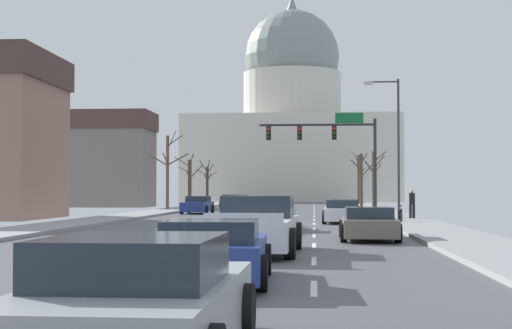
{
  "coord_description": "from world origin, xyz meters",
  "views": [
    {
      "loc": [
        3.51,
        -37.67,
        1.74
      ],
      "look_at": [
        -2.06,
        34.91,
        4.21
      ],
      "focal_mm": 53.3,
      "sensor_mm": 36.0,
      "label": 1
    }
  ],
  "objects_px": {
    "signal_gantry": "(333,141)",
    "bicycle_parked": "(400,215)",
    "pickup_truck_near_04": "(256,227)",
    "sedan_oncoming_03": "(240,200)",
    "sedan_near_01": "(342,212)",
    "sedan_near_06": "(138,303)",
    "sedan_near_00": "(346,210)",
    "street_lamp_right": "(394,136)",
    "sedan_near_03": "(369,224)",
    "sedan_oncoming_00": "(198,205)",
    "sedan_oncoming_01": "(254,203)",
    "sedan_near_02": "(271,218)",
    "sedan_near_05": "(213,252)",
    "sedan_oncoming_02": "(230,201)",
    "pedestrian_00": "(412,202)"
  },
  "relations": [
    {
      "from": "street_lamp_right",
      "to": "sedan_oncoming_03",
      "type": "relative_size",
      "value": 1.75
    },
    {
      "from": "signal_gantry",
      "to": "street_lamp_right",
      "type": "height_order",
      "value": "street_lamp_right"
    },
    {
      "from": "sedan_oncoming_00",
      "to": "sedan_oncoming_03",
      "type": "distance_m",
      "value": 31.01
    },
    {
      "from": "sedan_oncoming_00",
      "to": "bicycle_parked",
      "type": "distance_m",
      "value": 21.26
    },
    {
      "from": "sedan_oncoming_00",
      "to": "sedan_oncoming_03",
      "type": "xyz_separation_m",
      "value": [
        0.21,
        31.01,
        -0.04
      ]
    },
    {
      "from": "sedan_near_01",
      "to": "sedan_near_06",
      "type": "bearing_deg",
      "value": -95.61
    },
    {
      "from": "pickup_truck_near_04",
      "to": "sedan_near_05",
      "type": "xyz_separation_m",
      "value": [
        -0.29,
        -6.74,
        -0.15
      ]
    },
    {
      "from": "pickup_truck_near_04",
      "to": "sedan_oncoming_03",
      "type": "xyz_separation_m",
      "value": [
        -6.89,
        66.38,
        -0.15
      ]
    },
    {
      "from": "sedan_near_02",
      "to": "street_lamp_right",
      "type": "bearing_deg",
      "value": 56.89
    },
    {
      "from": "street_lamp_right",
      "to": "pickup_truck_near_04",
      "type": "height_order",
      "value": "street_lamp_right"
    },
    {
      "from": "sedan_near_00",
      "to": "signal_gantry",
      "type": "bearing_deg",
      "value": 97.6
    },
    {
      "from": "bicycle_parked",
      "to": "pickup_truck_near_04",
      "type": "bearing_deg",
      "value": -107.91
    },
    {
      "from": "sedan_near_00",
      "to": "sedan_oncoming_01",
      "type": "bearing_deg",
      "value": 108.8
    },
    {
      "from": "pickup_truck_near_04",
      "to": "bicycle_parked",
      "type": "relative_size",
      "value": 3.11
    },
    {
      "from": "sedan_near_01",
      "to": "sedan_oncoming_00",
      "type": "bearing_deg",
      "value": 122.65
    },
    {
      "from": "sedan_oncoming_02",
      "to": "sedan_oncoming_03",
      "type": "height_order",
      "value": "sedan_oncoming_02"
    },
    {
      "from": "sedan_oncoming_02",
      "to": "street_lamp_right",
      "type": "bearing_deg",
      "value": -70.04
    },
    {
      "from": "signal_gantry",
      "to": "bicycle_parked",
      "type": "height_order",
      "value": "signal_gantry"
    },
    {
      "from": "street_lamp_right",
      "to": "sedan_near_03",
      "type": "height_order",
      "value": "street_lamp_right"
    },
    {
      "from": "sedan_near_02",
      "to": "sedan_oncoming_03",
      "type": "height_order",
      "value": "sedan_oncoming_03"
    },
    {
      "from": "signal_gantry",
      "to": "sedan_oncoming_03",
      "type": "xyz_separation_m",
      "value": [
        -9.78,
        35.92,
        -4.5
      ]
    },
    {
      "from": "sedan_near_02",
      "to": "sedan_oncoming_01",
      "type": "height_order",
      "value": "sedan_oncoming_01"
    },
    {
      "from": "sedan_near_06",
      "to": "sedan_oncoming_00",
      "type": "distance_m",
      "value": 49.25
    },
    {
      "from": "pickup_truck_near_04",
      "to": "pedestrian_00",
      "type": "height_order",
      "value": "pedestrian_00"
    },
    {
      "from": "sedan_near_03",
      "to": "sedan_near_06",
      "type": "bearing_deg",
      "value": -100.82
    },
    {
      "from": "sedan_near_06",
      "to": "pickup_truck_near_04",
      "type": "bearing_deg",
      "value": 89.31
    },
    {
      "from": "signal_gantry",
      "to": "bicycle_parked",
      "type": "xyz_separation_m",
      "value": [
        3.14,
        -11.81,
        -4.58
      ]
    },
    {
      "from": "street_lamp_right",
      "to": "sedan_near_00",
      "type": "xyz_separation_m",
      "value": [
        -2.53,
        4.03,
        -4.18
      ]
    },
    {
      "from": "pickup_truck_near_04",
      "to": "sedan_near_05",
      "type": "bearing_deg",
      "value": -92.42
    },
    {
      "from": "signal_gantry",
      "to": "sedan_oncoming_02",
      "type": "relative_size",
      "value": 1.8
    },
    {
      "from": "signal_gantry",
      "to": "street_lamp_right",
      "type": "relative_size",
      "value": 1.01
    },
    {
      "from": "sedan_oncoming_03",
      "to": "sedan_oncoming_00",
      "type": "bearing_deg",
      "value": -90.38
    },
    {
      "from": "bicycle_parked",
      "to": "sedan_near_02",
      "type": "bearing_deg",
      "value": -133.47
    },
    {
      "from": "signal_gantry",
      "to": "sedan_near_02",
      "type": "height_order",
      "value": "signal_gantry"
    },
    {
      "from": "street_lamp_right",
      "to": "sedan_near_02",
      "type": "height_order",
      "value": "street_lamp_right"
    },
    {
      "from": "pickup_truck_near_04",
      "to": "pedestrian_00",
      "type": "xyz_separation_m",
      "value": [
        7.21,
        23.11,
        0.35
      ]
    },
    {
      "from": "bicycle_parked",
      "to": "sedan_near_05",
      "type": "bearing_deg",
      "value": -103.96
    },
    {
      "from": "sedan_near_06",
      "to": "bicycle_parked",
      "type": "relative_size",
      "value": 2.49
    },
    {
      "from": "pickup_truck_near_04",
      "to": "sedan_oncoming_03",
      "type": "bearing_deg",
      "value": 95.93
    },
    {
      "from": "street_lamp_right",
      "to": "pickup_truck_near_04",
      "type": "bearing_deg",
      "value": -105.6
    },
    {
      "from": "sedan_near_00",
      "to": "sedan_oncoming_00",
      "type": "relative_size",
      "value": 0.94
    },
    {
      "from": "sedan_near_03",
      "to": "pedestrian_00",
      "type": "distance_m",
      "value": 17.68
    },
    {
      "from": "sedan_near_00",
      "to": "pickup_truck_near_04",
      "type": "distance_m",
      "value": 25.96
    },
    {
      "from": "sedan_near_03",
      "to": "sedan_near_05",
      "type": "bearing_deg",
      "value": -106.8
    },
    {
      "from": "sedan_near_06",
      "to": "sedan_near_00",
      "type": "bearing_deg",
      "value": 84.62
    },
    {
      "from": "street_lamp_right",
      "to": "sedan_oncoming_01",
      "type": "distance_m",
      "value": 27.75
    },
    {
      "from": "sedan_near_01",
      "to": "sedan_near_06",
      "type": "distance_m",
      "value": 33.04
    },
    {
      "from": "sedan_near_00",
      "to": "bicycle_parked",
      "type": "bearing_deg",
      "value": -70.52
    },
    {
      "from": "bicycle_parked",
      "to": "sedan_near_00",
      "type": "bearing_deg",
      "value": 109.48
    },
    {
      "from": "street_lamp_right",
      "to": "sedan_oncoming_03",
      "type": "xyz_separation_m",
      "value": [
        -12.95,
        44.69,
        -4.17
      ]
    }
  ]
}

